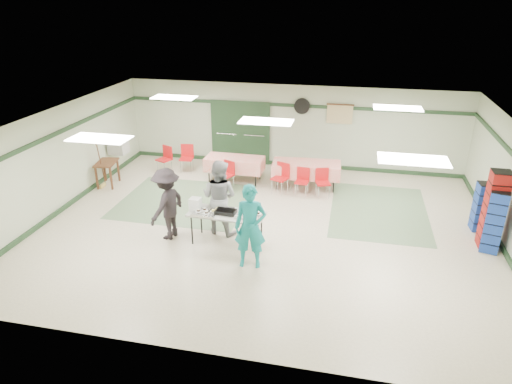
% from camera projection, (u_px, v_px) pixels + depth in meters
% --- Properties ---
extents(floor, '(11.00, 11.00, 0.00)m').
position_uv_depth(floor, '(265.00, 226.00, 11.38)').
color(floor, beige).
rests_on(floor, ground).
extents(ceiling, '(11.00, 11.00, 0.00)m').
position_uv_depth(ceiling, '(266.00, 121.00, 10.30)').
color(ceiling, white).
rests_on(ceiling, wall_back).
extents(wall_back, '(11.00, 0.00, 11.00)m').
position_uv_depth(wall_back, '(292.00, 127.00, 14.87)').
color(wall_back, '#B7C0A4').
rests_on(wall_back, floor).
extents(wall_front, '(11.00, 0.00, 11.00)m').
position_uv_depth(wall_front, '(208.00, 284.00, 6.81)').
color(wall_front, '#B7C0A4').
rests_on(wall_front, floor).
extents(wall_left, '(0.00, 9.00, 9.00)m').
position_uv_depth(wall_left, '(59.00, 160.00, 11.90)').
color(wall_left, '#B7C0A4').
rests_on(wall_left, floor).
extents(trim_back, '(11.00, 0.06, 0.10)m').
position_uv_depth(trim_back, '(293.00, 105.00, 14.56)').
color(trim_back, '#1F3A21').
rests_on(trim_back, wall_back).
extents(baseboard_back, '(11.00, 0.06, 0.12)m').
position_uv_depth(baseboard_back, '(291.00, 164.00, 15.36)').
color(baseboard_back, '#1F3A21').
rests_on(baseboard_back, floor).
extents(trim_left, '(0.06, 9.00, 0.10)m').
position_uv_depth(trim_left, '(56.00, 134.00, 11.62)').
color(trim_left, '#1F3A21').
rests_on(trim_left, wall_back).
extents(baseboard_left, '(0.06, 9.00, 0.12)m').
position_uv_depth(baseboard_left, '(68.00, 204.00, 12.41)').
color(baseboard_left, '#1F3A21').
rests_on(baseboard_left, floor).
extents(baseboard_right, '(0.06, 9.00, 0.12)m').
position_uv_depth(baseboard_right, '(503.00, 248.00, 10.29)').
color(baseboard_right, '#1F3A21').
rests_on(baseboard_right, floor).
extents(green_patch_a, '(3.50, 3.00, 0.01)m').
position_uv_depth(green_patch_a, '(185.00, 201.00, 12.76)').
color(green_patch_a, slate).
rests_on(green_patch_a, floor).
extents(green_patch_b, '(2.50, 3.50, 0.01)m').
position_uv_depth(green_patch_b, '(379.00, 211.00, 12.18)').
color(green_patch_b, slate).
rests_on(green_patch_b, floor).
extents(double_door_left, '(0.90, 0.06, 2.10)m').
position_uv_depth(double_door_left, '(227.00, 132.00, 15.36)').
color(double_door_left, gray).
rests_on(double_door_left, floor).
extents(double_door_right, '(0.90, 0.06, 2.10)m').
position_uv_depth(double_door_right, '(254.00, 134.00, 15.18)').
color(double_door_right, gray).
rests_on(double_door_right, floor).
extents(door_frame, '(2.00, 0.03, 2.15)m').
position_uv_depth(door_frame, '(240.00, 133.00, 15.25)').
color(door_frame, '#1F3A21').
rests_on(door_frame, floor).
extents(wall_fan, '(0.50, 0.10, 0.50)m').
position_uv_depth(wall_fan, '(302.00, 106.00, 14.48)').
color(wall_fan, black).
rests_on(wall_fan, wall_back).
extents(scroll_banner, '(0.80, 0.02, 0.60)m').
position_uv_depth(scroll_banner, '(340.00, 114.00, 14.32)').
color(scroll_banner, '#D8BE87').
rests_on(scroll_banner, wall_back).
extents(serving_table, '(1.78, 0.81, 0.76)m').
position_uv_depth(serving_table, '(226.00, 215.00, 10.36)').
color(serving_table, '#A0A09C').
rests_on(serving_table, floor).
extents(sheet_tray_right, '(0.59, 0.46, 0.02)m').
position_uv_depth(sheet_tray_right, '(249.00, 216.00, 10.19)').
color(sheet_tray_right, silver).
rests_on(sheet_tray_right, serving_table).
extents(sheet_tray_mid, '(0.56, 0.44, 0.02)m').
position_uv_depth(sheet_tray_mid, '(222.00, 211.00, 10.42)').
color(sheet_tray_mid, silver).
rests_on(sheet_tray_mid, serving_table).
extents(sheet_tray_left, '(0.58, 0.46, 0.02)m').
position_uv_depth(sheet_tray_left, '(205.00, 213.00, 10.32)').
color(sheet_tray_left, silver).
rests_on(sheet_tray_left, serving_table).
extents(baking_pan, '(0.49, 0.32, 0.08)m').
position_uv_depth(baking_pan, '(226.00, 212.00, 10.32)').
color(baking_pan, black).
rests_on(baking_pan, serving_table).
extents(foam_box_stack, '(0.26, 0.24, 0.28)m').
position_uv_depth(foam_box_stack, '(195.00, 204.00, 10.47)').
color(foam_box_stack, white).
rests_on(foam_box_stack, serving_table).
extents(volunteer_teal, '(0.72, 0.52, 1.83)m').
position_uv_depth(volunteer_teal, '(250.00, 227.00, 9.40)').
color(volunteer_teal, teal).
rests_on(volunteer_teal, floor).
extents(volunteer_grey, '(1.03, 0.88, 1.84)m').
position_uv_depth(volunteer_grey, '(219.00, 197.00, 10.77)').
color(volunteer_grey, gray).
rests_on(volunteer_grey, floor).
extents(volunteer_dark, '(0.89, 1.24, 1.73)m').
position_uv_depth(volunteer_dark, '(167.00, 204.00, 10.55)').
color(volunteer_dark, black).
rests_on(volunteer_dark, floor).
extents(dining_table_a, '(2.03, 0.99, 0.77)m').
position_uv_depth(dining_table_a, '(306.00, 169.00, 13.50)').
color(dining_table_a, red).
rests_on(dining_table_a, floor).
extents(dining_table_b, '(1.77, 0.81, 0.77)m').
position_uv_depth(dining_table_b, '(234.00, 163.00, 13.92)').
color(dining_table_b, red).
rests_on(dining_table_b, floor).
extents(chair_a, '(0.39, 0.40, 0.79)m').
position_uv_depth(chair_a, '(303.00, 178.00, 13.02)').
color(chair_a, red).
rests_on(chair_a, floor).
extents(chair_b, '(0.54, 0.54, 0.89)m').
position_uv_depth(chair_b, '(281.00, 175.00, 13.12)').
color(chair_b, red).
rests_on(chair_b, floor).
extents(chair_c, '(0.48, 0.48, 0.82)m').
position_uv_depth(chair_c, '(323.00, 179.00, 12.91)').
color(chair_c, red).
rests_on(chair_c, floor).
extents(chair_d, '(0.51, 0.51, 0.83)m').
position_uv_depth(chair_d, '(228.00, 172.00, 13.44)').
color(chair_d, red).
rests_on(chair_d, floor).
extents(chair_loose_a, '(0.46, 0.46, 0.89)m').
position_uv_depth(chair_loose_a, '(187.00, 155.00, 14.70)').
color(chair_loose_a, red).
rests_on(chair_loose_a, floor).
extents(chair_loose_b, '(0.53, 0.53, 0.86)m').
position_uv_depth(chair_loose_b, '(166.00, 156.00, 14.64)').
color(chair_loose_b, red).
rests_on(chair_loose_b, floor).
extents(crate_stack_blue_a, '(0.40, 0.40, 1.23)m').
position_uv_depth(crate_stack_blue_a, '(482.00, 207.00, 10.98)').
color(crate_stack_blue_a, '#1B41A5').
rests_on(crate_stack_blue_a, floor).
extents(crate_stack_red, '(0.41, 0.41, 1.84)m').
position_uv_depth(crate_stack_red, '(494.00, 210.00, 10.13)').
color(crate_stack_red, maroon).
rests_on(crate_stack_red, floor).
extents(crate_stack_blue_b, '(0.46, 0.46, 1.47)m').
position_uv_depth(crate_stack_blue_b, '(494.00, 222.00, 10.02)').
color(crate_stack_blue_b, '#1B41A5').
rests_on(crate_stack_blue_b, floor).
extents(printer_table, '(0.67, 0.91, 0.74)m').
position_uv_depth(printer_table, '(107.00, 165.00, 13.58)').
color(printer_table, brown).
rests_on(printer_table, floor).
extents(office_printer, '(0.53, 0.46, 0.41)m').
position_uv_depth(office_printer, '(118.00, 147.00, 14.19)').
color(office_printer, '#A7A7A2').
rests_on(office_printer, printer_table).
extents(broom, '(0.06, 0.24, 1.47)m').
position_uv_depth(broom, '(101.00, 163.00, 13.40)').
color(broom, brown).
rests_on(broom, floor).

